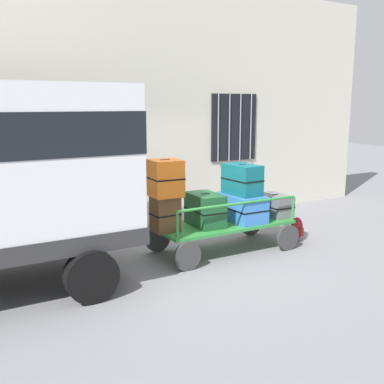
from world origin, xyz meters
name	(u,v)px	position (x,y,z in m)	size (l,w,h in m)	color
ground_plane	(200,254)	(0.00, 0.00, 0.00)	(40.00, 40.00, 0.00)	gray
building_wall	(142,105)	(0.00, 2.36, 2.50)	(12.00, 0.38, 5.00)	beige
luggage_cart	(223,228)	(0.44, -0.05, 0.41)	(2.47, 1.12, 0.51)	#2D8438
cart_railing	(224,202)	(0.44, -0.05, 0.88)	(2.35, 0.98, 0.45)	#2D8438
suitcase_left_bottom	(165,214)	(-0.67, -0.04, 0.80)	(0.43, 0.36, 0.58)	brown
suitcase_left_middle	(165,178)	(-0.67, -0.05, 1.38)	(0.50, 0.51, 0.59)	orange
suitcase_midleft_bottom	(205,210)	(0.07, -0.05, 0.78)	(0.48, 0.74, 0.55)	#194C28
suitcase_center_bottom	(242,207)	(0.81, -0.09, 0.74)	(0.54, 0.87, 0.47)	#3372C6
suitcase_center_middle	(242,179)	(0.81, -0.07, 1.24)	(0.46, 0.71, 0.52)	#0F5960
suitcase_midright_bottom	(274,205)	(1.55, -0.07, 0.70)	(0.41, 0.69, 0.39)	slate
backpack	(297,229)	(2.00, -0.21, 0.22)	(0.27, 0.22, 0.44)	maroon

